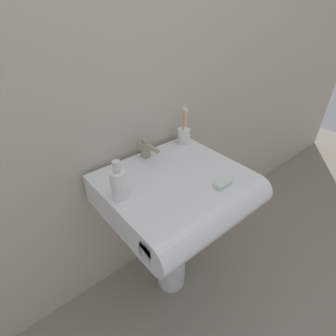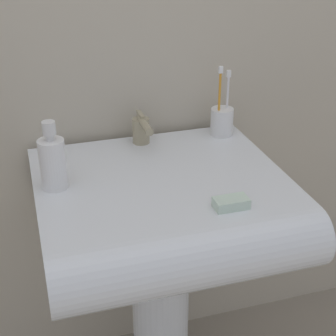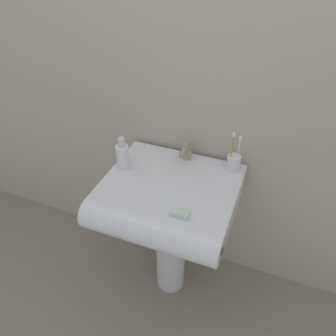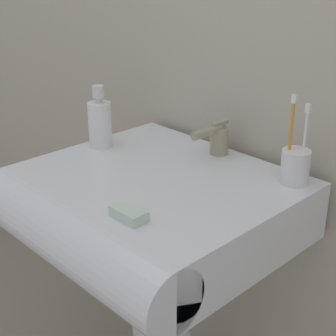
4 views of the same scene
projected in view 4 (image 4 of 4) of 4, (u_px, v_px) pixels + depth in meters
name	position (u px, v px, depth m)	size (l,w,h in m)	color
wall_back	(247.00, 0.00, 1.30)	(5.00, 0.05, 2.40)	#B7AD99
sink_pedestal	(162.00, 329.00, 1.46)	(0.17, 0.17, 0.66)	white
sink_basin	(144.00, 209.00, 1.26)	(0.63, 0.59, 0.15)	white
faucet	(217.00, 138.00, 1.37)	(0.05, 0.13, 0.09)	tan
toothbrush_cup	(295.00, 165.00, 1.21)	(0.07, 0.07, 0.21)	white
soap_bottle	(100.00, 122.00, 1.42)	(0.06, 0.06, 0.17)	white
bar_soap	(129.00, 214.00, 1.06)	(0.08, 0.04, 0.02)	silver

